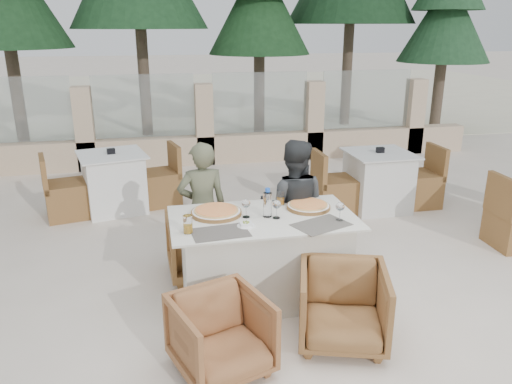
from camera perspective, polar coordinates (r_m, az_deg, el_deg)
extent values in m
plane|color=beige|center=(4.58, 1.05, -12.21)|extent=(80.00, 80.00, 0.00)
cube|color=#ECE4C1|center=(18.01, -9.08, 10.81)|extent=(30.00, 16.00, 0.01)
cone|color=#1C4220|center=(11.16, -26.91, 18.73)|extent=(2.42, 2.42, 5.50)
cone|color=#1D4420|center=(11.29, 0.38, 19.30)|extent=(2.20, 2.20, 5.00)
cone|color=#224E2B|center=(12.15, 20.81, 16.93)|extent=(1.98, 1.98, 4.50)
cube|color=#5A544D|center=(4.00, -4.12, -4.64)|extent=(0.48, 0.34, 0.00)
cube|color=#5F5A52|center=(4.17, 7.46, -3.73)|extent=(0.53, 0.45, 0.00)
cylinder|color=#F45521|center=(4.37, -4.56, -2.22)|extent=(0.49, 0.49, 0.06)
cylinder|color=#EB5820|center=(4.52, 6.01, -1.58)|extent=(0.48, 0.48, 0.05)
cylinder|color=silver|center=(4.27, 1.33, -1.22)|extent=(0.09, 0.09, 0.26)
cylinder|color=gold|center=(3.99, -7.80, -3.67)|extent=(0.09, 0.09, 0.15)
cylinder|color=orange|center=(4.59, 2.82, -0.60)|extent=(0.08, 0.08, 0.14)
imported|color=#9B6838|center=(4.92, -6.11, -5.98)|extent=(0.69, 0.71, 0.62)
imported|color=brown|center=(5.21, 2.66, -4.67)|extent=(0.73, 0.75, 0.58)
imported|color=#975F37|center=(3.63, -4.01, -16.02)|extent=(0.78, 0.79, 0.57)
imported|color=brown|center=(3.96, 9.88, -12.73)|extent=(0.83, 0.84, 0.61)
imported|color=#595C43|center=(4.86, -6.12, -1.85)|extent=(0.50, 0.34, 1.31)
imported|color=#313436|center=(4.83, 4.24, -1.77)|extent=(0.78, 0.69, 1.34)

